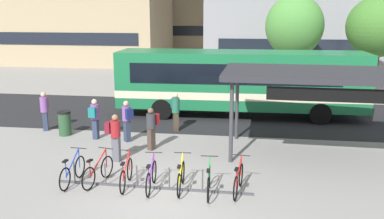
% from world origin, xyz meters
% --- Properties ---
extents(ground, '(200.00, 200.00, 0.00)m').
position_xyz_m(ground, '(0.00, 0.00, 0.00)').
color(ground, gray).
extents(bus_lane_asphalt, '(80.00, 7.20, 0.01)m').
position_xyz_m(bus_lane_asphalt, '(0.00, 9.52, 0.00)').
color(bus_lane_asphalt, '#232326').
rests_on(bus_lane_asphalt, ground).
extents(city_bus, '(12.08, 2.83, 3.20)m').
position_xyz_m(city_bus, '(1.88, 9.52, 1.78)').
color(city_bus, '#196B3D').
rests_on(city_bus, ground).
extents(bike_rack, '(5.92, 0.20, 0.70)m').
position_xyz_m(bike_rack, '(-0.44, 0.31, 0.09)').
color(bike_rack, '#47474C').
rests_on(bike_rack, ground).
extents(parked_bicycle_blue_0, '(0.52, 1.72, 0.99)m').
position_xyz_m(parked_bicycle_blue_0, '(-2.95, 0.31, 0.38)').
color(parked_bicycle_blue_0, black).
rests_on(parked_bicycle_blue_0, ground).
extents(parked_bicycle_red_1, '(0.56, 1.70, 0.99)m').
position_xyz_m(parked_bicycle_red_1, '(-2.19, 0.44, 0.38)').
color(parked_bicycle_red_1, black).
rests_on(parked_bicycle_red_1, ground).
extents(parked_bicycle_red_2, '(0.52, 1.72, 0.99)m').
position_xyz_m(parked_bicycle_red_2, '(-1.27, 0.34, 0.38)').
color(parked_bicycle_red_2, black).
rests_on(parked_bicycle_red_2, ground).
extents(parked_bicycle_purple_3, '(0.52, 1.72, 0.99)m').
position_xyz_m(parked_bicycle_purple_3, '(-0.48, 0.24, 0.38)').
color(parked_bicycle_purple_3, black).
rests_on(parked_bicycle_purple_3, ground).
extents(parked_bicycle_yellow_4, '(0.52, 1.72, 0.99)m').
position_xyz_m(parked_bicycle_yellow_4, '(0.39, 0.34, 0.38)').
color(parked_bicycle_yellow_4, black).
rests_on(parked_bicycle_yellow_4, ground).
extents(parked_bicycle_green_5, '(0.52, 1.72, 0.99)m').
position_xyz_m(parked_bicycle_green_5, '(1.23, 0.16, 0.38)').
color(parked_bicycle_green_5, black).
rests_on(parked_bicycle_green_5, ground).
extents(parked_bicycle_red_6, '(0.52, 1.72, 0.99)m').
position_xyz_m(parked_bicycle_red_6, '(2.07, 0.37, 0.38)').
color(parked_bicycle_red_6, black).
rests_on(parked_bicycle_red_6, ground).
extents(transit_shelter, '(7.25, 3.78, 3.08)m').
position_xyz_m(transit_shelter, '(4.93, 4.11, 2.90)').
color(transit_shelter, '#38383D').
rests_on(transit_shelter, ground).
extents(commuter_teal_pack_0, '(0.49, 0.60, 1.70)m').
position_xyz_m(commuter_teal_pack_0, '(-0.87, 6.43, 0.98)').
color(commuter_teal_pack_0, '#47382D').
rests_on(commuter_teal_pack_0, ground).
extents(commuter_navy_pack_1, '(0.58, 0.59, 1.68)m').
position_xyz_m(commuter_navy_pack_1, '(-2.51, 4.62, 0.97)').
color(commuter_navy_pack_1, '#2D3851').
rests_on(commuter_navy_pack_1, ground).
extents(commuter_teal_pack_2, '(0.35, 0.53, 1.67)m').
position_xyz_m(commuter_teal_pack_2, '(-3.91, 4.77, 0.96)').
color(commuter_teal_pack_2, '#2D3851').
rests_on(commuter_teal_pack_2, ground).
extents(commuter_maroon_pack_3, '(0.55, 0.38, 1.69)m').
position_xyz_m(commuter_maroon_pack_3, '(-2.28, 2.39, 0.98)').
color(commuter_maroon_pack_3, '#565660').
rests_on(commuter_maroon_pack_3, ground).
extents(commuter_red_pack_4, '(0.51, 0.60, 1.63)m').
position_xyz_m(commuter_red_pack_4, '(-1.31, 3.81, 0.94)').
color(commuter_red_pack_4, '#47382D').
rests_on(commuter_red_pack_4, ground).
extents(commuter_red_pack_5, '(0.47, 0.59, 1.72)m').
position_xyz_m(commuter_red_pack_5, '(-6.55, 5.70, 0.99)').
color(commuter_red_pack_5, '#2D3851').
rests_on(commuter_red_pack_5, ground).
extents(trash_bin, '(0.55, 0.55, 1.03)m').
position_xyz_m(trash_bin, '(-5.39, 5.13, 0.52)').
color(trash_bin, '#284C2D').
rests_on(trash_bin, ground).
extents(street_tree_0, '(3.92, 3.92, 6.04)m').
position_xyz_m(street_tree_0, '(9.88, 15.87, 4.20)').
color(street_tree_0, brown).
rests_on(street_tree_0, ground).
extents(street_tree_1, '(3.78, 3.78, 6.15)m').
position_xyz_m(street_tree_1, '(5.04, 17.59, 4.14)').
color(street_tree_1, brown).
rests_on(street_tree_1, ground).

